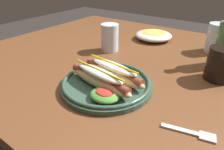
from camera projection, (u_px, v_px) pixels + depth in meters
The scene contains 7 objects.
dining_table at pixel (130, 76), 0.87m from camera, with size 1.34×1.09×0.74m.
hot_dog_plate at pixel (106, 81), 0.61m from camera, with size 0.29×0.29×0.08m.
fork at pixel (193, 133), 0.45m from camera, with size 0.12×0.05×0.00m.
soda_cup at pixel (221, 64), 0.65m from camera, with size 0.09×0.09×0.11m, color black.
water_cup at pixel (217, 38), 0.86m from camera, with size 0.09×0.09×0.12m, color silver.
extra_cup at pixel (110, 38), 0.88m from camera, with size 0.08×0.08×0.12m, color silver.
side_bowl at pixel (154, 35), 1.03m from camera, with size 0.19×0.19×0.05m.
Camera 1 is at (0.38, -0.66, 1.07)m, focal length 31.83 mm.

